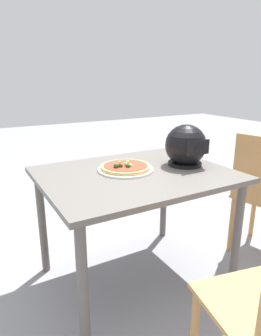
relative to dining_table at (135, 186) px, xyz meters
name	(u,v)px	position (x,y,z in m)	size (l,w,h in m)	color
ground_plane	(135,278)	(0.00, 0.00, -0.64)	(14.00, 14.00, 0.00)	gray
dining_table	(135,186)	(0.00, 0.00, 0.00)	(1.09, 0.86, 0.73)	#5B5651
pizza_plate	(126,169)	(0.03, -0.06, 0.09)	(0.33, 0.33, 0.01)	white
pizza	(125,167)	(0.04, -0.06, 0.11)	(0.30, 0.30, 0.05)	tan
motorcycle_helmet	(186,146)	(-0.35, 0.03, 0.21)	(0.26, 0.26, 0.26)	black
drinking_glass	(179,148)	(-0.46, -0.19, 0.15)	(0.07, 0.07, 0.12)	silver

